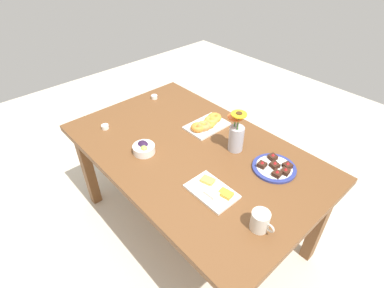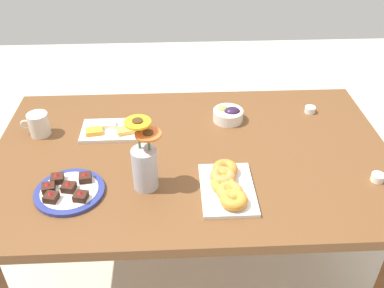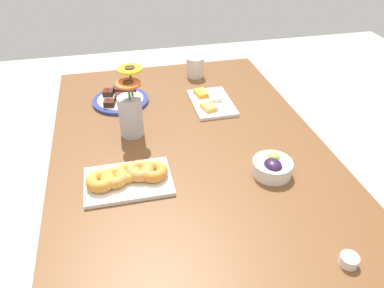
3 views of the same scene
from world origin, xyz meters
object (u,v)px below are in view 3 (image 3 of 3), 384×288
at_px(dining_table, 192,171).
at_px(croissant_platter, 128,177).
at_px(jam_cup_honey, 349,260).
at_px(dessert_plate, 121,99).
at_px(flower_vase, 131,112).
at_px(coffee_mug, 195,67).
at_px(grape_bowl, 272,167).
at_px(cheese_platter, 211,102).

xyz_separation_m(dining_table, croissant_platter, (-0.11, 0.24, 0.11)).
bearing_deg(jam_cup_honey, dessert_plate, 26.88).
bearing_deg(flower_vase, coffee_mug, -37.67).
bearing_deg(dessert_plate, grape_bowl, -143.48).
bearing_deg(croissant_platter, cheese_platter, -41.65).
bearing_deg(croissant_platter, grape_bowl, -97.24).
xyz_separation_m(dining_table, jam_cup_honey, (-0.56, -0.28, 0.10)).
relative_size(grape_bowl, jam_cup_honey, 2.78).
xyz_separation_m(dining_table, dessert_plate, (0.45, 0.22, 0.10)).
bearing_deg(cheese_platter, croissant_platter, 138.35).
relative_size(dining_table, flower_vase, 5.88).
distance_m(dining_table, coffee_mug, 0.67).
distance_m(dining_table, croissant_platter, 0.29).
relative_size(coffee_mug, flower_vase, 0.45).
bearing_deg(grape_bowl, cheese_platter, 8.00).
bearing_deg(grape_bowl, dessert_plate, 36.52).
bearing_deg(grape_bowl, jam_cup_honey, -172.63).
relative_size(grape_bowl, dessert_plate, 0.54).
bearing_deg(dessert_plate, dining_table, -153.31).
xyz_separation_m(croissant_platter, jam_cup_honey, (-0.44, -0.52, -0.01)).
relative_size(jam_cup_honey, dessert_plate, 0.19).
relative_size(dining_table, grape_bowl, 12.00).
bearing_deg(dessert_plate, cheese_platter, -105.65).
height_order(coffee_mug, croissant_platter, coffee_mug).
height_order(grape_bowl, jam_cup_honey, grape_bowl).
bearing_deg(flower_vase, cheese_platter, -65.56).
xyz_separation_m(coffee_mug, grape_bowl, (-0.81, -0.07, -0.02)).
height_order(dining_table, jam_cup_honey, jam_cup_honey).
bearing_deg(jam_cup_honey, dining_table, 27.02).
bearing_deg(coffee_mug, flower_vase, 142.33).
distance_m(cheese_platter, jam_cup_honey, 0.90).
bearing_deg(cheese_platter, jam_cup_honey, -172.27).
bearing_deg(croissant_platter, dining_table, -64.67).
xyz_separation_m(coffee_mug, flower_vase, (-0.46, 0.36, 0.05)).
bearing_deg(flower_vase, dining_table, -131.69).
bearing_deg(jam_cup_honey, coffee_mug, 5.90).
bearing_deg(jam_cup_honey, cheese_platter, 7.73).
xyz_separation_m(cheese_platter, flower_vase, (-0.16, 0.36, 0.09)).
xyz_separation_m(coffee_mug, jam_cup_honey, (-1.19, -0.12, -0.04)).
height_order(grape_bowl, croissant_platter, grape_bowl).
bearing_deg(jam_cup_honey, flower_vase, 33.29).
relative_size(grape_bowl, flower_vase, 0.49).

